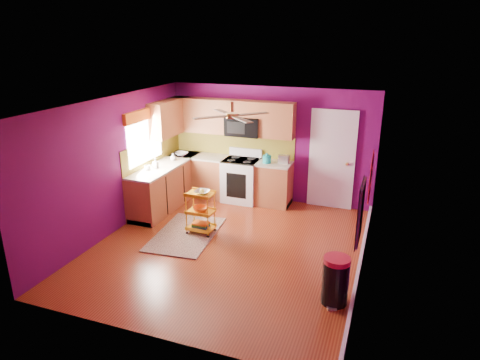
% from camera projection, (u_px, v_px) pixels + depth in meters
% --- Properties ---
extents(ground, '(5.00, 5.00, 0.00)m').
position_uv_depth(ground, '(229.00, 247.00, 7.48)').
color(ground, maroon).
rests_on(ground, ground).
extents(room_envelope, '(4.54, 5.04, 2.52)m').
position_uv_depth(room_envelope, '(229.00, 157.00, 6.94)').
color(room_envelope, '#5F0A52').
rests_on(room_envelope, ground).
extents(lower_cabinets, '(2.81, 2.31, 0.94)m').
position_uv_depth(lower_cabinets, '(202.00, 183.00, 9.39)').
color(lower_cabinets, brown).
rests_on(lower_cabinets, ground).
extents(electric_range, '(0.76, 0.66, 1.13)m').
position_uv_depth(electric_range, '(241.00, 180.00, 9.44)').
color(electric_range, white).
rests_on(electric_range, ground).
extents(upper_cabinetry, '(2.80, 2.30, 1.26)m').
position_uv_depth(upper_cabinetry, '(211.00, 119.00, 9.23)').
color(upper_cabinetry, brown).
rests_on(upper_cabinetry, ground).
extents(left_window, '(0.08, 1.35, 1.08)m').
position_uv_depth(left_window, '(144.00, 128.00, 8.57)').
color(left_window, white).
rests_on(left_window, ground).
extents(panel_door, '(0.95, 0.11, 2.15)m').
position_uv_depth(panel_door, '(332.00, 161.00, 8.91)').
color(panel_door, white).
rests_on(panel_door, ground).
extents(right_wall_art, '(0.04, 2.74, 1.04)m').
position_uv_depth(right_wall_art, '(367.00, 191.00, 5.99)').
color(right_wall_art, black).
rests_on(right_wall_art, ground).
extents(ceiling_fan, '(1.01, 1.01, 0.26)m').
position_uv_depth(ceiling_fan, '(232.00, 115.00, 6.92)').
color(ceiling_fan, '#BF8C3F').
rests_on(ceiling_fan, ground).
extents(shag_rug, '(1.18, 1.78, 0.02)m').
position_uv_depth(shag_rug, '(186.00, 234.00, 7.94)').
color(shag_rug, black).
rests_on(shag_rug, ground).
extents(rolling_cart, '(0.50, 0.37, 0.88)m').
position_uv_depth(rolling_cart, '(201.00, 211.00, 7.86)').
color(rolling_cart, yellow).
rests_on(rolling_cart, ground).
extents(trash_can, '(0.47, 0.47, 0.70)m').
position_uv_depth(trash_can, '(335.00, 280.00, 5.83)').
color(trash_can, black).
rests_on(trash_can, ground).
extents(teal_kettle, '(0.18, 0.18, 0.21)m').
position_uv_depth(teal_kettle, '(267.00, 159.00, 9.04)').
color(teal_kettle, '#16A5A8').
rests_on(teal_kettle, lower_cabinets).
extents(toaster, '(0.22, 0.15, 0.18)m').
position_uv_depth(toaster, '(284.00, 159.00, 9.01)').
color(toaster, beige).
rests_on(toaster, lower_cabinets).
extents(soap_bottle_a, '(0.09, 0.10, 0.21)m').
position_uv_depth(soap_bottle_a, '(155.00, 163.00, 8.67)').
color(soap_bottle_a, '#EA3F72').
rests_on(soap_bottle_a, lower_cabinets).
extents(soap_bottle_b, '(0.13, 0.13, 0.16)m').
position_uv_depth(soap_bottle_b, '(173.00, 157.00, 9.21)').
color(soap_bottle_b, white).
rests_on(soap_bottle_b, lower_cabinets).
extents(counter_dish, '(0.28, 0.28, 0.07)m').
position_uv_depth(counter_dish, '(182.00, 154.00, 9.62)').
color(counter_dish, white).
rests_on(counter_dish, lower_cabinets).
extents(counter_cup, '(0.12, 0.12, 0.10)m').
position_uv_depth(counter_cup, '(147.00, 168.00, 8.56)').
color(counter_cup, white).
rests_on(counter_cup, lower_cabinets).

